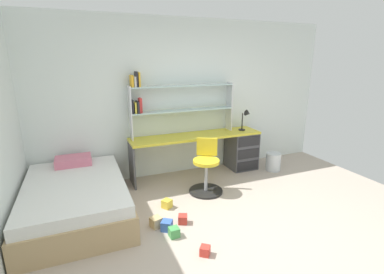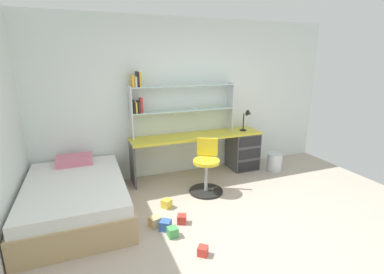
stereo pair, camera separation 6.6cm
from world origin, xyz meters
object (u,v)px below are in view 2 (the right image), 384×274
(bookshelf_hutch, at_px, (172,100))
(toy_block_natural_2, at_px, (155,222))
(toy_block_green_1, at_px, (173,232))
(swivel_chair, at_px, (206,171))
(desk, at_px, (229,148))
(bed_platform, at_px, (76,198))
(toy_block_red_5, at_px, (182,219))
(toy_block_yellow_0, at_px, (167,203))
(desk_lamp, at_px, (248,117))
(toy_block_red_3, at_px, (203,251))
(toy_block_blue_4, at_px, (166,225))
(waste_bin, at_px, (275,162))

(bookshelf_hutch, relative_size, toy_block_natural_2, 14.41)
(toy_block_green_1, bearing_deg, swivel_chair, 47.85)
(desk, relative_size, swivel_chair, 2.81)
(bed_platform, relative_size, toy_block_red_5, 16.94)
(desk, bearing_deg, swivel_chair, -138.84)
(bed_platform, bearing_deg, bookshelf_hutch, 26.50)
(bed_platform, distance_m, toy_block_yellow_0, 1.19)
(desk_lamp, bearing_deg, toy_block_red_3, -131.17)
(toy_block_yellow_0, distance_m, toy_block_green_1, 0.67)
(toy_block_yellow_0, xyz_separation_m, toy_block_natural_2, (-0.26, -0.39, 0.00))
(swivel_chair, height_order, toy_block_blue_4, swivel_chair)
(bed_platform, bearing_deg, swivel_chair, 0.03)
(bed_platform, relative_size, toy_block_blue_4, 15.08)
(bookshelf_hutch, bearing_deg, desk, -7.40)
(toy_block_natural_2, distance_m, toy_block_red_5, 0.33)
(toy_block_natural_2, bearing_deg, bookshelf_hutch, 64.07)
(toy_block_red_3, xyz_separation_m, toy_block_red_5, (-0.01, 0.65, 0.00))
(waste_bin, relative_size, toy_block_green_1, 2.91)
(desk_lamp, xyz_separation_m, toy_block_red_3, (-1.71, -1.95, -0.93))
(toy_block_red_3, distance_m, toy_block_blue_4, 0.62)
(toy_block_red_3, bearing_deg, toy_block_blue_4, 112.39)
(toy_block_natural_2, bearing_deg, bed_platform, 143.80)
(waste_bin, distance_m, toy_block_red_3, 2.71)
(desk_lamp, xyz_separation_m, toy_block_natural_2, (-2.05, -1.26, -0.92))
(swivel_chair, xyz_separation_m, toy_block_green_1, (-0.83, -0.92, -0.27))
(bookshelf_hutch, distance_m, toy_block_natural_2, 2.04)
(waste_bin, height_order, toy_block_red_3, waste_bin)
(desk_lamp, relative_size, toy_block_yellow_0, 3.29)
(bed_platform, distance_m, waste_bin, 3.38)
(waste_bin, xyz_separation_m, toy_block_red_5, (-2.15, -1.01, -0.11))
(toy_block_red_5, bearing_deg, toy_block_natural_2, 171.41)
(desk, xyz_separation_m, toy_block_red_3, (-1.38, -2.00, -0.37))
(desk_lamp, distance_m, toy_block_natural_2, 2.57)
(toy_block_blue_4, relative_size, toy_block_red_5, 1.12)
(bookshelf_hutch, bearing_deg, toy_block_blue_4, -111.00)
(bed_platform, xyz_separation_m, toy_block_red_5, (1.22, -0.70, -0.18))
(desk, distance_m, bed_platform, 2.70)
(desk, distance_m, waste_bin, 0.87)
(toy_block_blue_4, height_order, toy_block_red_5, toy_block_blue_4)
(swivel_chair, relative_size, toy_block_red_5, 7.50)
(toy_block_natural_2, xyz_separation_m, toy_block_red_3, (0.34, -0.70, -0.01))
(bed_platform, bearing_deg, waste_bin, 5.25)
(toy_block_yellow_0, height_order, toy_block_red_3, toy_block_yellow_0)
(desk_lamp, xyz_separation_m, waste_bin, (0.43, -0.30, -0.82))
(bookshelf_hutch, xyz_separation_m, toy_block_natural_2, (-0.70, -1.44, -1.27))
(bookshelf_hutch, distance_m, swivel_chair, 1.31)
(swivel_chair, xyz_separation_m, toy_block_red_3, (-0.64, -1.34, -0.28))
(toy_block_red_5, bearing_deg, toy_block_green_1, -130.47)
(waste_bin, bearing_deg, desk, 155.33)
(desk_lamp, height_order, swivel_chair, desk_lamp)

